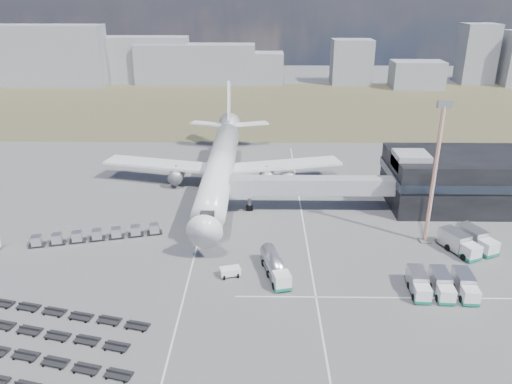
{
  "coord_description": "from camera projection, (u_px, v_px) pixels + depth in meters",
  "views": [
    {
      "loc": [
        8.63,
        -65.43,
        39.02
      ],
      "look_at": [
        7.44,
        19.84,
        4.0
      ],
      "focal_mm": 35.0,
      "sensor_mm": 36.0,
      "label": 1
    }
  ],
  "objects": [
    {
      "name": "service_trucks_far",
      "position": [
        468.0,
        241.0,
        79.36
      ],
      "size": [
        8.44,
        9.07,
        2.92
      ],
      "rotation": [
        0.0,
        0.0,
        0.41
      ],
      "color": "white",
      "rests_on": "ground"
    },
    {
      "name": "pushback_tug",
      "position": [
        230.0,
        272.0,
        72.54
      ],
      "size": [
        3.25,
        2.36,
        1.35
      ],
      "primitive_type": "cube",
      "rotation": [
        0.0,
        0.0,
        0.27
      ],
      "color": "white",
      "rests_on": "ground"
    },
    {
      "name": "fuel_tanker",
      "position": [
        275.0,
        266.0,
        72.33
      ],
      "size": [
        4.54,
        9.76,
        3.06
      ],
      "rotation": [
        0.0,
        0.0,
        0.24
      ],
      "color": "white",
      "rests_on": "ground"
    },
    {
      "name": "skyline",
      "position": [
        150.0,
        60.0,
        212.16
      ],
      "size": [
        303.43,
        27.5,
        25.02
      ],
      "color": "gray",
      "rests_on": "ground"
    },
    {
      "name": "baggage_dollies",
      "position": [
        17.0,
        342.0,
        58.74
      ],
      "size": [
        31.75,
        20.35,
        0.7
      ],
      "rotation": [
        0.0,
        0.0,
        -0.24
      ],
      "color": "black",
      "rests_on": "ground"
    },
    {
      "name": "lane_markings",
      "position": [
        269.0,
        256.0,
        78.1
      ],
      "size": [
        47.12,
        110.0,
        0.01
      ],
      "color": "silver",
      "rests_on": "ground"
    },
    {
      "name": "terminal",
      "position": [
        468.0,
        179.0,
        95.0
      ],
      "size": [
        30.4,
        16.4,
        11.0
      ],
      "color": "black",
      "rests_on": "ground"
    },
    {
      "name": "jet_bridge",
      "position": [
        302.0,
        186.0,
        92.22
      ],
      "size": [
        30.3,
        3.8,
        7.05
      ],
      "color": "#939399",
      "rests_on": "ground"
    },
    {
      "name": "floodlight_mast",
      "position": [
        434.0,
        175.0,
        78.3
      ],
      "size": [
        2.22,
        1.81,
        23.5
      ],
      "rotation": [
        0.0,
        0.0,
        0.09
      ],
      "color": "#CF4921",
      "rests_on": "ground"
    },
    {
      "name": "ground",
      "position": [
        205.0,
        266.0,
        75.45
      ],
      "size": [
        420.0,
        420.0,
        0.0
      ],
      "primitive_type": "plane",
      "color": "#565659",
      "rests_on": "ground"
    },
    {
      "name": "grass_strip",
      "position": [
        239.0,
        106.0,
        177.2
      ],
      "size": [
        420.0,
        90.0,
        0.01
      ],
      "primitive_type": "cube",
      "color": "#483F2B",
      "rests_on": "ground"
    },
    {
      "name": "service_trucks_near",
      "position": [
        442.0,
        284.0,
        68.2
      ],
      "size": [
        8.8,
        6.85,
        2.58
      ],
      "rotation": [
        0.0,
        0.0,
        -0.06
      ],
      "color": "white",
      "rests_on": "ground"
    },
    {
      "name": "catering_truck",
      "position": [
        290.0,
        182.0,
        104.3
      ],
      "size": [
        4.07,
        5.87,
        2.49
      ],
      "rotation": [
        0.0,
        0.0,
        0.38
      ],
      "color": "white",
      "rests_on": "ground"
    },
    {
      "name": "uld_row",
      "position": [
        97.0,
        235.0,
        82.81
      ],
      "size": [
        21.05,
        6.85,
        1.65
      ],
      "rotation": [
        0.0,
        0.0,
        0.25
      ],
      "color": "black",
      "rests_on": "ground"
    },
    {
      "name": "airliner",
      "position": [
        221.0,
        163.0,
        103.39
      ],
      "size": [
        51.59,
        64.53,
        17.62
      ],
      "color": "white",
      "rests_on": "ground"
    }
  ]
}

